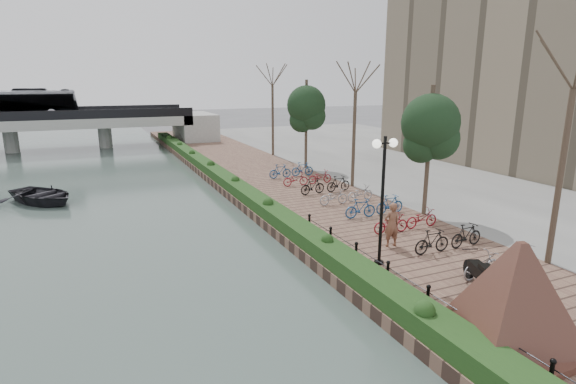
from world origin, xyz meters
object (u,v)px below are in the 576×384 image
motorcycle (479,272)px  granite_monument (516,292)px  pedestrian (392,225)px  boat (42,195)px  lamppost (384,173)px

motorcycle → granite_monument: bearing=-100.2°
granite_monument → pedestrian: 7.20m
pedestrian → boat: (-14.02, 15.46, -0.90)m
boat → motorcycle: bearing=-90.8°
lamppost → pedestrian: (1.51, 1.35, -2.53)m
lamppost → granite_monument: bearing=-88.3°
granite_monument → motorcycle: 3.32m
granite_monument → motorcycle: size_ratio=2.86×
motorcycle → pedestrian: bearing=115.6°
pedestrian → motorcycle: bearing=100.2°
boat → granite_monument: bearing=-97.4°
boat → lamppost: bearing=-90.1°
motorcycle → lamppost: bearing=142.9°
pedestrian → boat: size_ratio=0.38×
pedestrian → granite_monument: bearing=85.1°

